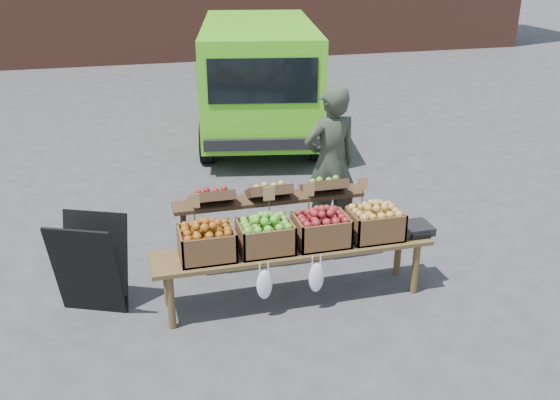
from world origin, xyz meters
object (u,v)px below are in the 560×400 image
object	(u,v)px
chalkboard_sign	(91,265)
weighing_scale	(414,228)
crate_russet_pears	(265,237)
delivery_van	(259,81)
crate_red_apples	(321,230)
vendor	(330,164)
crate_green_apples	(375,224)
display_bench	(293,273)
crate_golden_apples	(207,244)
back_table	(269,222)

from	to	relation	value
chalkboard_sign	weighing_scale	bearing A→B (deg)	18.76
crate_russet_pears	weighing_scale	size ratio (longest dim) A/B	1.47
delivery_van	crate_red_apples	bearing A→B (deg)	-85.59
vendor	crate_green_apples	size ratio (longest dim) A/B	3.63
delivery_van	crate_red_apples	size ratio (longest dim) A/B	8.84
display_bench	crate_russet_pears	xyz separation A→B (m)	(-0.28, 0.00, 0.42)
chalkboard_sign	crate_golden_apples	xyz separation A→B (m)	(1.05, -0.30, 0.23)
back_table	crate_golden_apples	bearing A→B (deg)	-136.80
back_table	vendor	bearing A→B (deg)	32.32
delivery_van	display_bench	world-z (taller)	delivery_van
chalkboard_sign	back_table	world-z (taller)	back_table
vendor	display_bench	distance (m)	1.62
delivery_van	chalkboard_sign	xyz separation A→B (m)	(-2.82, -5.19, -0.51)
vendor	display_bench	size ratio (longest dim) A/B	0.67
delivery_van	crate_green_apples	size ratio (longest dim) A/B	8.84
vendor	crate_red_apples	world-z (taller)	vendor
back_table	crate_green_apples	xyz separation A→B (m)	(0.88, -0.72, 0.19)
crate_golden_apples	crate_russet_pears	world-z (taller)	same
delivery_van	crate_red_apples	distance (m)	5.53
delivery_van	back_table	distance (m)	4.89
chalkboard_sign	display_bench	world-z (taller)	chalkboard_sign
chalkboard_sign	crate_red_apples	world-z (taller)	chalkboard_sign
back_table	crate_russet_pears	bearing A→B (deg)	-106.75
crate_red_apples	weighing_scale	bearing A→B (deg)	0.00
chalkboard_sign	display_bench	distance (m)	1.91
chalkboard_sign	back_table	bearing A→B (deg)	37.29
weighing_scale	crate_red_apples	bearing A→B (deg)	180.00
vendor	chalkboard_sign	xyz separation A→B (m)	(-2.68, -0.97, -0.43)
vendor	crate_russet_pears	bearing A→B (deg)	40.87
crate_golden_apples	weighing_scale	distance (m)	2.08
vendor	weighing_scale	bearing A→B (deg)	100.87
chalkboard_sign	crate_green_apples	bearing A→B (deg)	17.92
delivery_van	crate_russet_pears	size ratio (longest dim) A/B	8.84
crate_golden_apples	crate_green_apples	xyz separation A→B (m)	(1.65, 0.00, 0.00)
weighing_scale	crate_russet_pears	bearing A→B (deg)	180.00
delivery_van	back_table	xyz separation A→B (m)	(-1.00, -4.76, -0.47)
delivery_van	crate_green_apples	xyz separation A→B (m)	(-0.12, -5.48, -0.28)
back_table	crate_green_apples	size ratio (longest dim) A/B	4.20
chalkboard_sign	crate_green_apples	size ratio (longest dim) A/B	1.91
vendor	display_bench	xyz separation A→B (m)	(-0.80, -1.26, -0.62)
chalkboard_sign	back_table	size ratio (longest dim) A/B	0.45
crate_golden_apples	weighing_scale	xyz separation A→B (m)	(2.08, 0.00, -0.10)
delivery_van	crate_russet_pears	xyz separation A→B (m)	(-1.22, -5.48, -0.28)
delivery_van	crate_red_apples	world-z (taller)	delivery_van
back_table	display_bench	bearing A→B (deg)	-85.37
vendor	crate_russet_pears	world-z (taller)	vendor
delivery_van	crate_golden_apples	size ratio (longest dim) A/B	8.84
back_table	weighing_scale	world-z (taller)	back_table
crate_red_apples	delivery_van	bearing A→B (deg)	83.03
back_table	crate_green_apples	distance (m)	1.16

